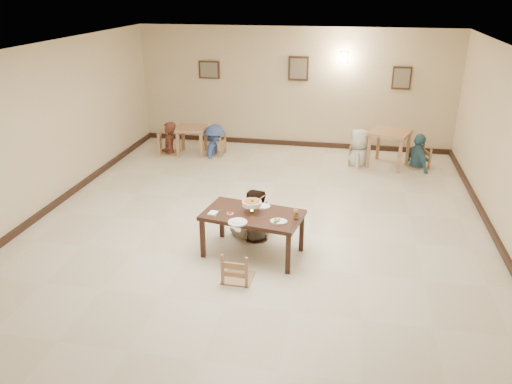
% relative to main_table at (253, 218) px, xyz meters
% --- Properties ---
extents(floor, '(10.00, 10.00, 0.00)m').
position_rel_main_table_xyz_m(floor, '(-0.10, 0.83, -0.62)').
color(floor, beige).
rests_on(floor, ground).
extents(ceiling, '(10.00, 10.00, 0.00)m').
position_rel_main_table_xyz_m(ceiling, '(-0.10, 0.83, 2.38)').
color(ceiling, white).
rests_on(ceiling, wall_back).
extents(wall_back, '(10.00, 0.00, 10.00)m').
position_rel_main_table_xyz_m(wall_back, '(-0.10, 5.83, 0.88)').
color(wall_back, beige).
rests_on(wall_back, floor).
extents(wall_front, '(10.00, 0.00, 10.00)m').
position_rel_main_table_xyz_m(wall_front, '(-0.10, -4.17, 0.88)').
color(wall_front, beige).
rests_on(wall_front, floor).
extents(wall_left, '(0.00, 10.00, 10.00)m').
position_rel_main_table_xyz_m(wall_left, '(-4.10, 0.83, 0.88)').
color(wall_left, beige).
rests_on(wall_left, floor).
extents(baseboard_back, '(8.00, 0.06, 0.12)m').
position_rel_main_table_xyz_m(baseboard_back, '(-0.10, 5.80, -0.56)').
color(baseboard_back, black).
rests_on(baseboard_back, floor).
extents(baseboard_left, '(0.06, 10.00, 0.12)m').
position_rel_main_table_xyz_m(baseboard_left, '(-4.07, 0.83, -0.56)').
color(baseboard_left, black).
rests_on(baseboard_left, floor).
extents(baseboard_right, '(0.06, 10.00, 0.12)m').
position_rel_main_table_xyz_m(baseboard_right, '(3.87, 0.83, -0.56)').
color(baseboard_right, black).
rests_on(baseboard_right, floor).
extents(picture_a, '(0.55, 0.04, 0.45)m').
position_rel_main_table_xyz_m(picture_a, '(-2.30, 5.78, 1.28)').
color(picture_a, '#352316').
rests_on(picture_a, wall_back).
extents(picture_b, '(0.50, 0.04, 0.60)m').
position_rel_main_table_xyz_m(picture_b, '(0.00, 5.78, 1.38)').
color(picture_b, '#352316').
rests_on(picture_b, wall_back).
extents(picture_c, '(0.45, 0.04, 0.55)m').
position_rel_main_table_xyz_m(picture_c, '(2.50, 5.78, 1.23)').
color(picture_c, '#352316').
rests_on(picture_c, wall_back).
extents(wall_sconce, '(0.16, 0.05, 0.22)m').
position_rel_main_table_xyz_m(wall_sconce, '(1.10, 5.79, 1.68)').
color(wall_sconce, '#FFD88C').
rests_on(wall_sconce, wall_back).
extents(main_table, '(1.62, 1.08, 0.70)m').
position_rel_main_table_xyz_m(main_table, '(0.00, 0.00, 0.00)').
color(main_table, '#351C13').
rests_on(main_table, floor).
extents(chair_far, '(0.45, 0.45, 0.95)m').
position_rel_main_table_xyz_m(chair_far, '(-0.10, 0.68, -0.15)').
color(chair_far, tan).
rests_on(chair_far, floor).
extents(chair_near, '(0.42, 0.42, 0.90)m').
position_rel_main_table_xyz_m(chair_near, '(-0.07, -0.75, -0.17)').
color(chair_near, tan).
rests_on(chair_near, floor).
extents(main_diner, '(0.88, 0.72, 1.68)m').
position_rel_main_table_xyz_m(main_diner, '(-0.11, 0.60, 0.22)').
color(main_diner, gray).
rests_on(main_diner, floor).
extents(curry_warmer, '(0.33, 0.30, 0.27)m').
position_rel_main_table_xyz_m(curry_warmer, '(-0.02, 0.02, 0.24)').
color(curry_warmer, silver).
rests_on(curry_warmer, main_table).
extents(rice_plate_far, '(0.28, 0.28, 0.06)m').
position_rel_main_table_xyz_m(rice_plate_far, '(0.09, 0.27, 0.09)').
color(rice_plate_far, white).
rests_on(rice_plate_far, main_table).
extents(rice_plate_near, '(0.29, 0.29, 0.07)m').
position_rel_main_table_xyz_m(rice_plate_near, '(-0.15, -0.37, 0.09)').
color(rice_plate_near, white).
rests_on(rice_plate_near, main_table).
extents(fried_plate, '(0.25, 0.25, 0.06)m').
position_rel_main_table_xyz_m(fried_plate, '(0.44, -0.22, 0.10)').
color(fried_plate, white).
rests_on(fried_plate, main_table).
extents(chili_dish, '(0.10, 0.10, 0.02)m').
position_rel_main_table_xyz_m(chili_dish, '(-0.33, -0.09, 0.09)').
color(chili_dish, white).
rests_on(chili_dish, main_table).
extents(napkin_cutlery, '(0.17, 0.25, 0.03)m').
position_rel_main_table_xyz_m(napkin_cutlery, '(-0.59, -0.14, 0.09)').
color(napkin_cutlery, white).
rests_on(napkin_cutlery, main_table).
extents(drink_glass, '(0.08, 0.08, 0.16)m').
position_rel_main_table_xyz_m(drink_glass, '(0.67, -0.07, 0.15)').
color(drink_glass, white).
rests_on(drink_glass, main_table).
extents(bg_table_left, '(0.76, 0.76, 0.69)m').
position_rel_main_table_xyz_m(bg_table_left, '(-2.46, 4.61, -0.06)').
color(bg_table_left, '#AB7D58').
rests_on(bg_table_left, floor).
extents(bg_table_right, '(1.06, 1.06, 0.83)m').
position_rel_main_table_xyz_m(bg_table_right, '(2.28, 4.65, 0.07)').
color(bg_table_right, '#AB7D58').
rests_on(bg_table_right, floor).
extents(bg_chair_ll, '(0.51, 0.51, 1.08)m').
position_rel_main_table_xyz_m(bg_chair_ll, '(-3.03, 4.53, -0.08)').
color(bg_chair_ll, tan).
rests_on(bg_chair_ll, floor).
extents(bg_chair_lr, '(0.44, 0.44, 0.94)m').
position_rel_main_table_xyz_m(bg_chair_lr, '(-1.89, 4.68, -0.15)').
color(bg_chair_lr, tan).
rests_on(bg_chair_lr, floor).
extents(bg_chair_rl, '(0.42, 0.42, 0.89)m').
position_rel_main_table_xyz_m(bg_chair_rl, '(1.61, 4.62, -0.18)').
color(bg_chair_rl, tan).
rests_on(bg_chair_rl, floor).
extents(bg_chair_rr, '(0.44, 0.44, 0.95)m').
position_rel_main_table_xyz_m(bg_chair_rr, '(2.96, 4.66, -0.15)').
color(bg_chair_rr, tan).
rests_on(bg_chair_rr, floor).
extents(bg_diner_a, '(0.58, 0.69, 1.62)m').
position_rel_main_table_xyz_m(bg_diner_a, '(-3.03, 4.53, 0.19)').
color(bg_diner_a, '#572B20').
rests_on(bg_diner_a, floor).
extents(bg_diner_b, '(0.62, 1.02, 1.53)m').
position_rel_main_table_xyz_m(bg_diner_b, '(-1.89, 4.68, 0.14)').
color(bg_diner_b, '#4D67A5').
rests_on(bg_diner_b, floor).
extents(bg_diner_c, '(0.58, 0.86, 1.70)m').
position_rel_main_table_xyz_m(bg_diner_c, '(1.61, 4.62, 0.23)').
color(bg_diner_c, silver).
rests_on(bg_diner_c, floor).
extents(bg_diner_d, '(0.70, 1.01, 1.59)m').
position_rel_main_table_xyz_m(bg_diner_d, '(2.96, 4.66, 0.17)').
color(bg_diner_d, teal).
rests_on(bg_diner_d, floor).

